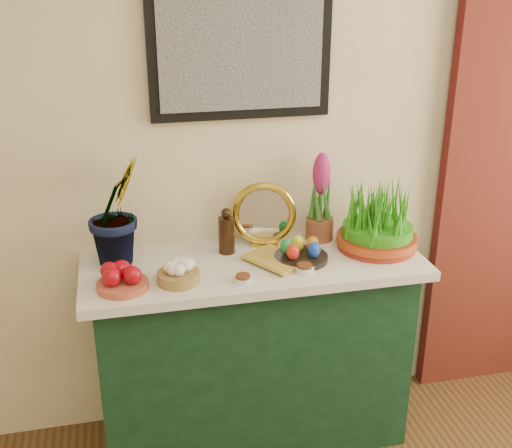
{
  "coord_description": "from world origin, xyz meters",
  "views": [
    {
      "loc": [
        -0.64,
        -0.32,
        2.03
      ],
      "look_at": [
        -0.13,
        1.95,
        1.07
      ],
      "focal_mm": 45.0,
      "sensor_mm": 36.0,
      "label": 1
    }
  ],
  "objects_px": {
    "wheatgrass_sabzeh": "(378,221)",
    "sideboard": "(253,355)",
    "book": "(261,266)",
    "hyacinth_green": "(115,194)",
    "mirror": "(264,215)"
  },
  "relations": [
    {
      "from": "wheatgrass_sabzeh",
      "to": "sideboard",
      "type": "bearing_deg",
      "value": -179.66
    },
    {
      "from": "sideboard",
      "to": "book",
      "type": "distance_m",
      "value": 0.49
    },
    {
      "from": "hyacinth_green",
      "to": "mirror",
      "type": "xyz_separation_m",
      "value": [
        0.61,
        0.04,
        -0.16
      ]
    },
    {
      "from": "hyacinth_green",
      "to": "sideboard",
      "type": "bearing_deg",
      "value": -54.87
    },
    {
      "from": "book",
      "to": "mirror",
      "type": "bearing_deg",
      "value": 41.7
    },
    {
      "from": "sideboard",
      "to": "mirror",
      "type": "bearing_deg",
      "value": 61.96
    },
    {
      "from": "wheatgrass_sabzeh",
      "to": "hyacinth_green",
      "type": "bearing_deg",
      "value": 174.66
    },
    {
      "from": "sideboard",
      "to": "book",
      "type": "relative_size",
      "value": 5.63
    },
    {
      "from": "hyacinth_green",
      "to": "mirror",
      "type": "bearing_deg",
      "value": -39.64
    },
    {
      "from": "sideboard",
      "to": "book",
      "type": "bearing_deg",
      "value": -82.91
    },
    {
      "from": "hyacinth_green",
      "to": "mirror",
      "type": "relative_size",
      "value": 2.06
    },
    {
      "from": "mirror",
      "to": "hyacinth_green",
      "type": "bearing_deg",
      "value": -175.8
    },
    {
      "from": "book",
      "to": "wheatgrass_sabzeh",
      "type": "xyz_separation_m",
      "value": [
        0.53,
        0.09,
        0.11
      ]
    },
    {
      "from": "book",
      "to": "wheatgrass_sabzeh",
      "type": "bearing_deg",
      "value": -22.44
    },
    {
      "from": "sideboard",
      "to": "hyacinth_green",
      "type": "height_order",
      "value": "hyacinth_green"
    }
  ]
}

